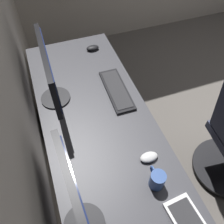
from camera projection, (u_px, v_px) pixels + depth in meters
name	position (u px, v px, depth m)	size (l,w,h in m)	color
desk	(105.00, 142.00, 1.49)	(2.09, 0.70, 0.73)	#38383D
drawer_pedestal	(91.00, 134.00, 1.91)	(0.40, 0.51, 0.69)	#38383D
monitor_primary	(79.00, 209.00, 0.93)	(0.54, 0.20, 0.44)	black
monitor_secondary	(49.00, 72.00, 1.45)	(0.57, 0.20, 0.41)	black
keyboard_main	(117.00, 90.00, 1.67)	(0.42, 0.15, 0.02)	black
mouse_main	(149.00, 157.00, 1.34)	(0.06, 0.10, 0.03)	silver
mouse_spare	(93.00, 48.00, 1.97)	(0.06, 0.10, 0.03)	black
coffee_mug	(157.00, 180.00, 1.22)	(0.12, 0.08, 0.10)	#335193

